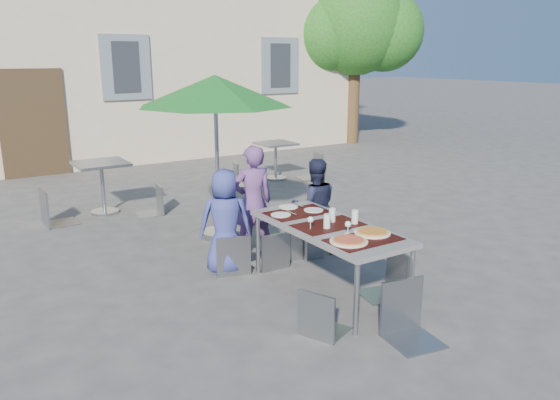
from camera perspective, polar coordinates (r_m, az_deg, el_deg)
ground at (r=6.49m, az=5.80°, el=-7.36°), size 90.00×90.00×0.00m
tree at (r=16.01m, az=7.94°, el=17.58°), size 3.60×3.00×4.70m
dining_table at (r=5.67m, az=5.07°, el=-3.16°), size 0.80×1.85×0.76m
pizza_near_left at (r=5.15m, az=7.20°, el=-4.24°), size 0.36×0.36×0.03m
pizza_near_right at (r=5.42m, az=9.64°, el=-3.34°), size 0.36×0.36×0.03m
glassware at (r=5.60m, az=5.90°, el=-1.97°), size 0.56×0.46×0.15m
place_settings at (r=6.12m, az=1.54°, el=-1.10°), size 0.67×0.48×0.01m
child_0 at (r=6.25m, az=-5.73°, el=-2.27°), size 0.70×0.60×1.22m
child_1 at (r=6.72m, az=-2.86°, el=-0.18°), size 0.57×0.43×1.41m
child_2 at (r=6.87m, az=3.63°, el=-0.67°), size 0.68×0.54×1.22m
chair_0 at (r=6.23m, az=-5.09°, el=-3.19°), size 0.49×0.49×0.89m
chair_1 at (r=6.38m, az=-0.88°, el=-2.97°), size 0.38×0.38×0.85m
chair_2 at (r=6.71m, az=2.61°, el=-1.38°), size 0.53×0.53×0.97m
chair_3 at (r=4.87m, az=4.37°, el=-8.91°), size 0.49×0.49×0.84m
chair_4 at (r=5.77m, az=11.51°, el=-4.84°), size 0.48×0.48×0.91m
chair_5 at (r=4.93m, az=13.46°, el=-7.85°), size 0.50×0.50×0.98m
patio_umbrella at (r=7.28m, az=-6.79°, el=11.07°), size 2.06×2.06×2.21m
cafe_table_0 at (r=9.04m, az=-18.12°, el=2.35°), size 0.78×0.78×0.83m
bg_chair_l_0 at (r=8.68m, az=-22.93°, el=1.42°), size 0.48×0.47×1.02m
bg_chair_r_0 at (r=8.81m, az=-13.14°, el=1.78°), size 0.44×0.43×0.88m
cafe_table_1 at (r=11.08m, az=-0.45°, el=4.82°), size 0.70×0.70×0.75m
bg_chair_l_1 at (r=10.55m, az=-4.19°, el=4.21°), size 0.47×0.47×0.87m
bg_chair_r_1 at (r=11.20m, az=3.55°, el=5.30°), size 0.54×0.53×1.01m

